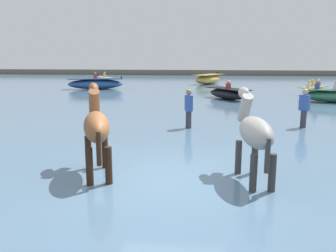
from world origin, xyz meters
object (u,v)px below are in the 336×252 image
horse_trailing_chestnut (96,128)px  boat_near_port (208,79)px  boat_mid_channel (335,96)px  boat_near_starboard (104,80)px  boat_far_offshore (228,94)px  boat_distant_west (313,90)px  person_wading_mid (304,111)px  horse_lead_grey (254,134)px  person_onlooker_right (189,111)px  boat_distant_east (96,84)px

horse_trailing_chestnut → boat_near_port: size_ratio=0.50×
boat_mid_channel → boat_near_starboard: 20.76m
boat_far_offshore → boat_distant_west: (5.66, 3.04, -0.04)m
boat_mid_channel → boat_far_offshore: 5.76m
boat_distant_west → person_wading_mid: size_ratio=1.52×
horse_lead_grey → person_wading_mid: bearing=66.9°
person_wading_mid → boat_distant_west: bearing=72.8°
boat_near_port → boat_near_starboard: bearing=-178.5°
horse_lead_grey → boat_near_port: size_ratio=0.49×
horse_lead_grey → boat_near_port: bearing=92.2°
boat_far_offshore → boat_distant_west: boat_far_offshore is taller
person_onlooker_right → boat_far_offshore: bearing=78.5°
horse_lead_grey → horse_trailing_chestnut: bearing=-179.6°
boat_far_offshore → person_onlooker_right: (-1.79, -8.78, 0.27)m
boat_mid_channel → person_onlooker_right: bearing=-133.5°
boat_far_offshore → boat_near_starboard: size_ratio=1.16×
horse_lead_grey → boat_far_offshore: size_ratio=0.65×
boat_far_offshore → boat_distant_east: bearing=151.8°
boat_near_starboard → boat_near_port: boat_near_starboard is taller
boat_near_port → boat_distant_east: bearing=-143.4°
horse_trailing_chestnut → person_onlooker_right: bearing=72.5°
boat_near_starboard → person_wading_mid: person_wading_mid is taller
boat_far_offshore → person_onlooker_right: bearing=-101.5°
horse_trailing_chestnut → boat_distant_west: (9.04, 16.87, -0.70)m
boat_distant_east → person_onlooker_right: person_onlooker_right is taller
boat_mid_channel → boat_near_port: (-6.89, 12.53, 0.08)m
horse_trailing_chestnut → boat_near_port: (2.18, 25.47, -0.56)m
person_wading_mid → person_onlooker_right: 4.01m
horse_trailing_chestnut → boat_far_offshore: horse_trailing_chestnut is taller
horse_trailing_chestnut → boat_distant_east: (-6.41, 19.09, -0.58)m
horse_lead_grey → boat_distant_east: bearing=116.7°
boat_mid_channel → boat_distant_east: size_ratio=0.81×
horse_trailing_chestnut → person_wading_mid: horse_trailing_chestnut is taller
person_onlooker_right → boat_distant_west: bearing=57.8°
boat_distant_east → person_wading_mid: size_ratio=2.67×
boat_near_starboard → boat_distant_west: (16.71, -8.34, -0.01)m
horse_lead_grey → boat_mid_channel: size_ratio=0.58×
boat_distant_east → person_onlooker_right: size_ratio=2.67×
boat_near_starboard → horse_lead_grey: bearing=-66.7°
boat_near_port → boat_distant_west: boat_near_port is taller
horse_lead_grey → person_wading_mid: horse_lead_grey is taller
horse_lead_grey → person_wading_mid: 6.12m
boat_near_port → horse_lead_grey: bearing=-87.8°
horse_lead_grey → horse_trailing_chestnut: (-3.17, -0.02, 0.04)m
boat_far_offshore → boat_distant_west: 6.43m
boat_mid_channel → horse_lead_grey: bearing=-114.6°
boat_far_offshore → horse_trailing_chestnut: bearing=-103.7°
boat_distant_west → person_onlooker_right: person_onlooker_right is taller
boat_distant_west → person_wading_mid: bearing=-107.2°
boat_distant_east → boat_distant_west: (15.45, -2.22, -0.13)m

